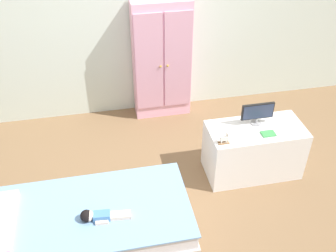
{
  "coord_description": "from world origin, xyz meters",
  "views": [
    {
      "loc": [
        -0.45,
        -2.47,
        2.68
      ],
      "look_at": [
        0.12,
        0.32,
        0.58
      ],
      "focal_mm": 41.73,
      "sensor_mm": 36.0,
      "label": 1
    }
  ],
  "objects_px": {
    "bed": "(85,224)",
    "book_green": "(268,134)",
    "wardrobe": "(162,60)",
    "tv_monitor": "(258,112)",
    "rocking_horse_toy": "(225,138)",
    "tv_stand": "(253,150)",
    "doll": "(96,216)"
  },
  "relations": [
    {
      "from": "doll",
      "to": "tv_stand",
      "type": "relative_size",
      "value": 0.44
    },
    {
      "from": "tv_monitor",
      "to": "book_green",
      "type": "height_order",
      "value": "tv_monitor"
    },
    {
      "from": "bed",
      "to": "tv_stand",
      "type": "xyz_separation_m",
      "value": [
        1.63,
        0.48,
        0.12
      ]
    },
    {
      "from": "doll",
      "to": "rocking_horse_toy",
      "type": "relative_size",
      "value": 3.27
    },
    {
      "from": "bed",
      "to": "tv_stand",
      "type": "distance_m",
      "value": 1.71
    },
    {
      "from": "bed",
      "to": "doll",
      "type": "bearing_deg",
      "value": -42.4
    },
    {
      "from": "tv_stand",
      "to": "rocking_horse_toy",
      "type": "xyz_separation_m",
      "value": [
        -0.36,
        -0.14,
        0.32
      ]
    },
    {
      "from": "bed",
      "to": "book_green",
      "type": "height_order",
      "value": "book_green"
    },
    {
      "from": "wardrobe",
      "to": "rocking_horse_toy",
      "type": "height_order",
      "value": "wardrobe"
    },
    {
      "from": "wardrobe",
      "to": "tv_stand",
      "type": "bearing_deg",
      "value": -61.06
    },
    {
      "from": "bed",
      "to": "wardrobe",
      "type": "bearing_deg",
      "value": 60.15
    },
    {
      "from": "rocking_horse_toy",
      "to": "book_green",
      "type": "distance_m",
      "value": 0.44
    },
    {
      "from": "tv_stand",
      "to": "book_green",
      "type": "bearing_deg",
      "value": -56.23
    },
    {
      "from": "book_green",
      "to": "wardrobe",
      "type": "bearing_deg",
      "value": 119.33
    },
    {
      "from": "tv_monitor",
      "to": "rocking_horse_toy",
      "type": "height_order",
      "value": "tv_monitor"
    },
    {
      "from": "rocking_horse_toy",
      "to": "book_green",
      "type": "bearing_deg",
      "value": 5.82
    },
    {
      "from": "wardrobe",
      "to": "tv_monitor",
      "type": "height_order",
      "value": "wardrobe"
    },
    {
      "from": "book_green",
      "to": "bed",
      "type": "bearing_deg",
      "value": -167.49
    },
    {
      "from": "bed",
      "to": "book_green",
      "type": "distance_m",
      "value": 1.79
    },
    {
      "from": "bed",
      "to": "wardrobe",
      "type": "distance_m",
      "value": 2.02
    },
    {
      "from": "doll",
      "to": "tv_monitor",
      "type": "bearing_deg",
      "value": 22.84
    },
    {
      "from": "tv_stand",
      "to": "tv_monitor",
      "type": "relative_size",
      "value": 2.92
    },
    {
      "from": "doll",
      "to": "tv_stand",
      "type": "xyz_separation_m",
      "value": [
        1.53,
        0.58,
        -0.06
      ]
    },
    {
      "from": "doll",
      "to": "tv_stand",
      "type": "height_order",
      "value": "tv_stand"
    },
    {
      "from": "wardrobe",
      "to": "book_green",
      "type": "xyz_separation_m",
      "value": [
        0.73,
        -1.31,
        -0.16
      ]
    },
    {
      "from": "wardrobe",
      "to": "rocking_horse_toy",
      "type": "distance_m",
      "value": 1.39
    },
    {
      "from": "bed",
      "to": "tv_monitor",
      "type": "distance_m",
      "value": 1.82
    },
    {
      "from": "bed",
      "to": "book_green",
      "type": "bearing_deg",
      "value": 12.51
    },
    {
      "from": "wardrobe",
      "to": "tv_stand",
      "type": "distance_m",
      "value": 1.44
    },
    {
      "from": "wardrobe",
      "to": "rocking_horse_toy",
      "type": "bearing_deg",
      "value": -77.3
    },
    {
      "from": "bed",
      "to": "rocking_horse_toy",
      "type": "relative_size",
      "value": 14.52
    },
    {
      "from": "wardrobe",
      "to": "rocking_horse_toy",
      "type": "relative_size",
      "value": 11.44
    }
  ]
}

